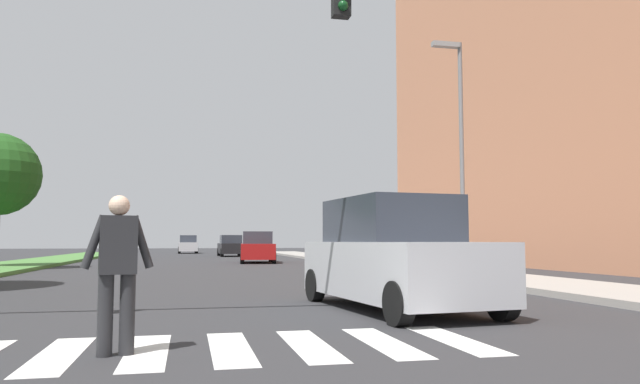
{
  "coord_description": "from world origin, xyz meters",
  "views": [
    {
      "loc": [
        -0.49,
        0.83,
        1.2
      ],
      "look_at": [
        3.69,
        19.62,
        2.79
      ],
      "focal_mm": 33.29,
      "sensor_mm": 36.0,
      "label": 1
    }
  ],
  "objects_px": {
    "sedan_midblock": "(257,248)",
    "suv_crossing": "(394,256)",
    "pedestrian_performer": "(118,266)",
    "sedan_distant": "(231,246)",
    "sedan_far_horizon": "(188,245)",
    "street_lamp_right": "(459,135)"
  },
  "relations": [
    {
      "from": "pedestrian_performer",
      "to": "sedan_far_horizon",
      "type": "relative_size",
      "value": 0.42
    },
    {
      "from": "sedan_midblock",
      "to": "sedan_distant",
      "type": "relative_size",
      "value": 1.02
    },
    {
      "from": "pedestrian_performer",
      "to": "sedan_midblock",
      "type": "xyz_separation_m",
      "value": [
        4.48,
        26.2,
        -0.14
      ]
    },
    {
      "from": "pedestrian_performer",
      "to": "suv_crossing",
      "type": "relative_size",
      "value": 0.35
    },
    {
      "from": "suv_crossing",
      "to": "sedan_far_horizon",
      "type": "xyz_separation_m",
      "value": [
        -3.56,
        48.82,
        -0.13
      ]
    },
    {
      "from": "pedestrian_performer",
      "to": "sedan_distant",
      "type": "xyz_separation_m",
      "value": [
        4.01,
        40.22,
        -0.17
      ]
    },
    {
      "from": "street_lamp_right",
      "to": "sedan_distant",
      "type": "relative_size",
      "value": 1.75
    },
    {
      "from": "street_lamp_right",
      "to": "sedan_midblock",
      "type": "bearing_deg",
      "value": 106.94
    },
    {
      "from": "street_lamp_right",
      "to": "suv_crossing",
      "type": "distance_m",
      "value": 9.61
    },
    {
      "from": "pedestrian_performer",
      "to": "sedan_distant",
      "type": "distance_m",
      "value": 40.42
    },
    {
      "from": "sedan_midblock",
      "to": "sedan_far_horizon",
      "type": "distance_m",
      "value": 26.26
    },
    {
      "from": "sedan_midblock",
      "to": "suv_crossing",
      "type": "bearing_deg",
      "value": -90.48
    },
    {
      "from": "pedestrian_performer",
      "to": "sedan_midblock",
      "type": "bearing_deg",
      "value": 80.29
    },
    {
      "from": "suv_crossing",
      "to": "street_lamp_right",
      "type": "bearing_deg",
      "value": 56.61
    },
    {
      "from": "sedan_midblock",
      "to": "sedan_far_horizon",
      "type": "xyz_separation_m",
      "value": [
        -3.75,
        25.99,
        0.01
      ]
    },
    {
      "from": "suv_crossing",
      "to": "sedan_distant",
      "type": "bearing_deg",
      "value": 90.43
    },
    {
      "from": "sedan_far_horizon",
      "to": "sedan_distant",
      "type": "bearing_deg",
      "value": -74.69
    },
    {
      "from": "suv_crossing",
      "to": "sedan_midblock",
      "type": "distance_m",
      "value": 22.84
    },
    {
      "from": "street_lamp_right",
      "to": "sedan_far_horizon",
      "type": "bearing_deg",
      "value": 101.53
    },
    {
      "from": "pedestrian_performer",
      "to": "suv_crossing",
      "type": "bearing_deg",
      "value": 38.13
    },
    {
      "from": "sedan_far_horizon",
      "to": "street_lamp_right",
      "type": "bearing_deg",
      "value": -78.47
    },
    {
      "from": "street_lamp_right",
      "to": "pedestrian_performer",
      "type": "bearing_deg",
      "value": -130.4
    }
  ]
}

